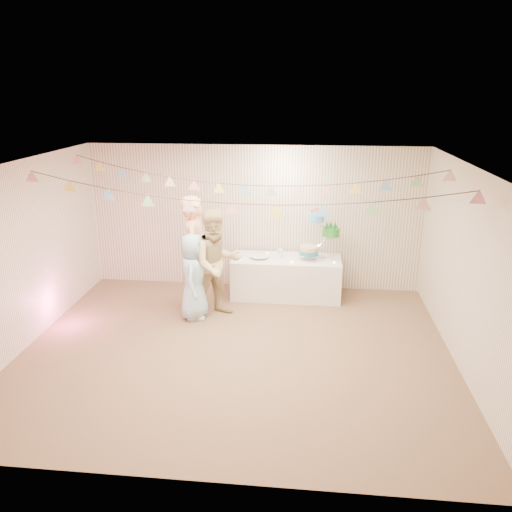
# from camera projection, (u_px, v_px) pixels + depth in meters

# --- Properties ---
(floor) EXTENTS (6.00, 6.00, 0.00)m
(floor) POSITION_uv_depth(u_px,v_px,m) (236.00, 350.00, 7.06)
(floor) COLOR brown
(floor) RESTS_ON ground
(ceiling) EXTENTS (6.00, 6.00, 0.00)m
(ceiling) POSITION_uv_depth(u_px,v_px,m) (234.00, 166.00, 6.23)
(ceiling) COLOR silver
(ceiling) RESTS_ON ground
(back_wall) EXTENTS (6.00, 6.00, 0.00)m
(back_wall) POSITION_uv_depth(u_px,v_px,m) (255.00, 218.00, 9.01)
(back_wall) COLOR white
(back_wall) RESTS_ON ground
(front_wall) EXTENTS (6.00, 6.00, 0.00)m
(front_wall) POSITION_uv_depth(u_px,v_px,m) (193.00, 360.00, 4.29)
(front_wall) COLOR white
(front_wall) RESTS_ON ground
(left_wall) EXTENTS (5.00, 5.00, 0.00)m
(left_wall) POSITION_uv_depth(u_px,v_px,m) (22.00, 256.00, 6.94)
(left_wall) COLOR white
(left_wall) RESTS_ON ground
(right_wall) EXTENTS (5.00, 5.00, 0.00)m
(right_wall) POSITION_uv_depth(u_px,v_px,m) (468.00, 272.00, 6.35)
(right_wall) COLOR white
(right_wall) RESTS_ON ground
(table) EXTENTS (1.90, 0.76, 0.71)m
(table) POSITION_uv_depth(u_px,v_px,m) (286.00, 277.00, 8.81)
(table) COLOR white
(table) RESTS_ON floor
(cake_stand) EXTENTS (0.75, 0.44, 0.84)m
(cake_stand) POSITION_uv_depth(u_px,v_px,m) (319.00, 233.00, 8.54)
(cake_stand) COLOR silver
(cake_stand) RESTS_ON table
(cake_bottom) EXTENTS (0.31, 0.31, 0.15)m
(cake_bottom) POSITION_uv_depth(u_px,v_px,m) (310.00, 252.00, 8.61)
(cake_bottom) COLOR teal
(cake_bottom) RESTS_ON cake_stand
(cake_middle) EXTENTS (0.27, 0.27, 0.22)m
(cake_middle) POSITION_uv_depth(u_px,v_px,m) (329.00, 235.00, 8.63)
(cake_middle) COLOR #1C8223
(cake_middle) RESTS_ON cake_stand
(cake_top_tier) EXTENTS (0.25, 0.25, 0.19)m
(cake_top_tier) POSITION_uv_depth(u_px,v_px,m) (316.00, 222.00, 8.45)
(cake_top_tier) COLOR #46ABDC
(cake_top_tier) RESTS_ON cake_stand
(platter) EXTENTS (0.33, 0.33, 0.02)m
(platter) POSITION_uv_depth(u_px,v_px,m) (260.00, 256.00, 8.68)
(platter) COLOR white
(platter) RESTS_ON table
(posy) EXTENTS (0.14, 0.14, 0.16)m
(posy) POSITION_uv_depth(u_px,v_px,m) (280.00, 251.00, 8.72)
(posy) COLOR white
(posy) RESTS_ON table
(person_adult_a) EXTENTS (0.50, 0.73, 1.93)m
(person_adult_a) POSITION_uv_depth(u_px,v_px,m) (196.00, 254.00, 8.12)
(person_adult_a) COLOR #F7AD81
(person_adult_a) RESTS_ON floor
(person_adult_b) EXTENTS (1.09, 1.04, 1.77)m
(person_adult_b) POSITION_uv_depth(u_px,v_px,m) (217.00, 264.00, 7.88)
(person_adult_b) COLOR tan
(person_adult_b) RESTS_ON floor
(person_child) EXTENTS (0.46, 0.69, 1.40)m
(person_child) POSITION_uv_depth(u_px,v_px,m) (194.00, 276.00, 7.88)
(person_child) COLOR #A2CCE6
(person_child) RESTS_ON floor
(bunting_back) EXTENTS (5.60, 1.10, 0.40)m
(bunting_back) POSITION_uv_depth(u_px,v_px,m) (245.00, 172.00, 7.35)
(bunting_back) COLOR pink
(bunting_back) RESTS_ON ceiling
(bunting_front) EXTENTS (5.60, 0.90, 0.36)m
(bunting_front) POSITION_uv_depth(u_px,v_px,m) (231.00, 191.00, 6.13)
(bunting_front) COLOR #72A5E5
(bunting_front) RESTS_ON ceiling
(tealight_0) EXTENTS (0.04, 0.04, 0.03)m
(tealight_0) POSITION_uv_depth(u_px,v_px,m) (240.00, 259.00, 8.63)
(tealight_0) COLOR #FFD88C
(tealight_0) RESTS_ON table
(tealight_1) EXTENTS (0.04, 0.04, 0.03)m
(tealight_1) POSITION_uv_depth(u_px,v_px,m) (267.00, 254.00, 8.89)
(tealight_1) COLOR #FFD88C
(tealight_1) RESTS_ON table
(tealight_2) EXTENTS (0.04, 0.04, 0.03)m
(tealight_2) POSITION_uv_depth(u_px,v_px,m) (292.00, 262.00, 8.47)
(tealight_2) COLOR #FFD88C
(tealight_2) RESTS_ON table
(tealight_3) EXTENTS (0.04, 0.04, 0.03)m
(tealight_3) POSITION_uv_depth(u_px,v_px,m) (307.00, 254.00, 8.86)
(tealight_3) COLOR #FFD88C
(tealight_3) RESTS_ON table
(tealight_4) EXTENTS (0.04, 0.04, 0.03)m
(tealight_4) POSITION_uv_depth(u_px,v_px,m) (334.00, 262.00, 8.44)
(tealight_4) COLOR #FFD88C
(tealight_4) RESTS_ON table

